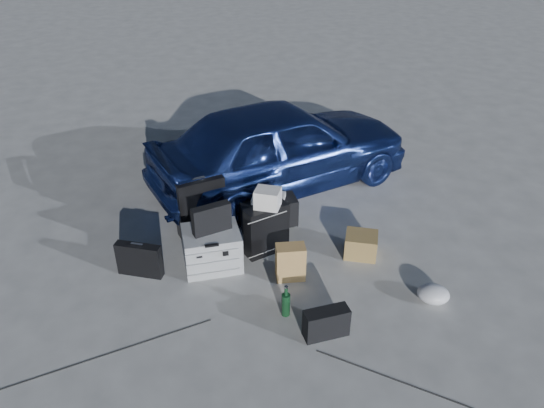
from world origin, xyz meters
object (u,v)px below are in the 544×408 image
Objects in this scene: car at (281,145)px; green_bottle at (286,301)px; pelican_case at (212,248)px; duffel_bag at (268,212)px; suitcase_right at (267,230)px; briefcase at (139,260)px; cardboard_box at (361,245)px; suitcase_left at (201,206)px.

car is 2.55m from green_bottle.
car is at bearing 82.25° from green_bottle.
pelican_case is 0.87× the size of duffel_bag.
duffel_bag is at bearing 88.40° from green_bottle.
suitcase_right is (-0.39, -1.47, -0.30)m from car.
green_bottle is at bearing -9.55° from briefcase.
green_bottle is at bearing -98.04° from duffel_bag.
suitcase_right reaches higher than briefcase.
car is 2.46m from briefcase.
briefcase is 1.62m from green_bottle.
cardboard_box is at bearing 40.26° from green_bottle.
suitcase_right is 1.03m from green_bottle.
briefcase reaches higher than duffel_bag.
duffel_bag is at bearing 48.07° from briefcase.
car reaches higher than cardboard_box.
cardboard_box is (1.02, -0.20, -0.16)m from suitcase_right.
green_bottle is (0.05, -1.02, -0.12)m from suitcase_right.
suitcase_left is 1.86m from cardboard_box.
suitcase_right is at bearing 92.60° from green_bottle.
suitcase_left reaches higher than cardboard_box.
suitcase_left is 0.81m from duffel_bag.
briefcase is (-0.75, -0.05, -0.03)m from pelican_case.
duffel_bag reaches higher than cardboard_box.
car is 1.94m from pelican_case.
green_bottle is (-0.04, -1.57, -0.00)m from duffel_bag.
suitcase_right is at bearing 144.37° from car.
car reaches higher than briefcase.
duffel_bag is (0.69, 0.70, -0.04)m from pelican_case.
pelican_case is 0.83× the size of suitcase_left.
car reaches higher than suitcase_left.
suitcase_right reaches higher than pelican_case.
suitcase_left is at bearing 66.75° from briefcase.
duffel_bag is 1.19m from cardboard_box.
duffel_bag is at bearing 39.74° from pelican_case.
suitcase_left reaches higher than duffel_bag.
duffel_bag is at bearing 141.26° from cardboard_box.
green_bottle is at bearing -111.21° from suitcase_right.
pelican_case is at bearing 170.62° from suitcase_right.
cardboard_box is 1.27m from green_bottle.
cardboard_box is (0.93, -0.74, -0.04)m from duffel_bag.
suitcase_left is at bearing 111.62° from car.
suitcase_left is at bearing 121.59° from suitcase_right.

